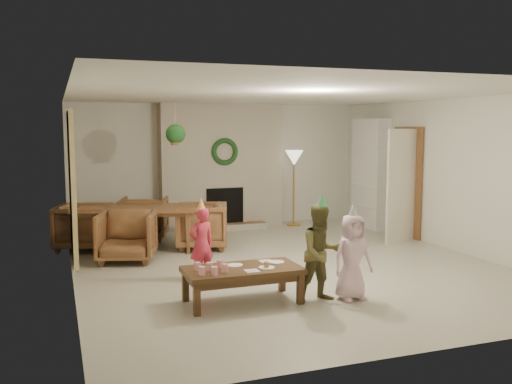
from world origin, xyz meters
name	(u,v)px	position (x,y,z in m)	size (l,w,h in m)	color
floor	(284,264)	(0.00, 0.00, 0.00)	(7.00, 7.00, 0.00)	#B7B29E
ceiling	(285,94)	(0.00, 0.00, 2.50)	(7.00, 7.00, 0.00)	white
wall_back	(219,165)	(0.00, 3.50, 1.25)	(7.00, 7.00, 0.00)	silver
wall_front	(436,216)	(0.00, -3.50, 1.25)	(7.00, 7.00, 0.00)	silver
wall_left	(70,188)	(-3.00, 0.00, 1.25)	(7.00, 7.00, 0.00)	silver
wall_right	(453,175)	(3.00, 0.00, 1.25)	(7.00, 7.00, 0.00)	silver
fireplace_mass	(222,166)	(0.00, 3.30, 1.25)	(2.50, 0.40, 2.50)	#4E2714
fireplace_hearth	(227,227)	(0.00, 2.95, 0.06)	(1.60, 0.30, 0.12)	brown
fireplace_firebox	(224,206)	(0.00, 3.12, 0.45)	(0.75, 0.12, 0.75)	black
fireplace_wreath	(225,152)	(0.00, 3.07, 1.55)	(0.54, 0.54, 0.10)	#18401B
floor_lamp_base	(294,225)	(1.46, 3.00, 0.02)	(0.29, 0.29, 0.03)	gold
floor_lamp_post	(294,191)	(1.46, 3.00, 0.73)	(0.03, 0.03, 1.40)	gold
floor_lamp_shade	(294,158)	(1.46, 3.00, 1.40)	(0.37, 0.37, 0.31)	beige
bookshelf_carcass	(370,173)	(2.84, 2.30, 1.10)	(0.30, 1.00, 2.20)	white
bookshelf_shelf_a	(369,205)	(2.82, 2.30, 0.45)	(0.30, 0.92, 0.03)	white
bookshelf_shelf_b	(369,186)	(2.82, 2.30, 0.85)	(0.30, 0.92, 0.03)	white
bookshelf_shelf_c	(370,166)	(2.82, 2.30, 1.25)	(0.30, 0.92, 0.03)	white
bookshelf_shelf_d	(370,146)	(2.82, 2.30, 1.65)	(0.30, 0.92, 0.03)	white
books_row_lower	(372,199)	(2.80, 2.15, 0.59)	(0.20, 0.40, 0.24)	#B13820
books_row_mid	(367,179)	(2.80, 2.35, 0.99)	(0.20, 0.44, 0.24)	navy
books_row_upper	(372,160)	(2.80, 2.20, 1.38)	(0.20, 0.36, 0.22)	gold
door_frame	(407,182)	(2.96, 1.20, 1.02)	(0.05, 0.86, 2.04)	brown
door_leaf	(402,186)	(2.58, 0.82, 1.00)	(0.05, 0.80, 2.00)	beige
curtain_panel	(72,186)	(-2.96, 0.20, 1.25)	(0.06, 1.20, 2.00)	beige
dining_table	(136,228)	(-1.93, 1.78, 0.35)	(1.98, 1.10, 0.70)	brown
dining_chair_near	(127,236)	(-2.18, 0.95, 0.38)	(0.82, 0.85, 0.77)	brown
dining_chair_far	(144,218)	(-1.68, 2.62, 0.38)	(0.82, 0.85, 0.77)	brown
dining_chair_left	(83,227)	(-2.77, 2.04, 0.38)	(0.82, 0.85, 0.77)	brown
dining_chair_right	(202,226)	(-0.89, 1.47, 0.38)	(0.82, 0.85, 0.77)	brown
hanging_plant_cord	(175,120)	(-1.30, 1.50, 2.15)	(0.01, 0.01, 0.70)	tan
hanging_plant_pot	(176,141)	(-1.30, 1.50, 1.80)	(0.16, 0.16, 0.12)	brown
hanging_plant_foliage	(176,134)	(-1.30, 1.50, 1.92)	(0.32, 0.32, 0.32)	#17471D
coffee_table_top	(242,270)	(-1.17, -1.55, 0.38)	(1.35, 0.67, 0.06)	#4B3019
coffee_table_apron	(242,276)	(-1.17, -1.55, 0.31)	(1.25, 0.57, 0.08)	#4B3019
coffee_leg_fl	(197,300)	(-1.78, -1.83, 0.18)	(0.07, 0.07, 0.35)	#4B3019
coffee_leg_fr	(300,289)	(-0.55, -1.83, 0.18)	(0.07, 0.07, 0.35)	#4B3019
coffee_leg_bl	(185,286)	(-1.78, -1.28, 0.18)	(0.07, 0.07, 0.35)	#4B3019
coffee_leg_br	(282,277)	(-0.55, -1.28, 0.18)	(0.07, 0.07, 0.35)	#4B3019
cup_a	(202,271)	(-1.68, -1.71, 0.46)	(0.07, 0.07, 0.09)	white
cup_b	(198,266)	(-1.68, -1.50, 0.46)	(0.07, 0.07, 0.09)	white
cup_c	(214,271)	(-1.56, -1.76, 0.46)	(0.07, 0.07, 0.09)	white
cup_d	(209,267)	(-1.56, -1.56, 0.46)	(0.07, 0.07, 0.09)	white
cup_e	(225,268)	(-1.41, -1.68, 0.46)	(0.07, 0.07, 0.09)	white
cup_f	(220,264)	(-1.41, -1.47, 0.46)	(0.07, 0.07, 0.09)	white
plate_a	(235,265)	(-1.22, -1.43, 0.42)	(0.19, 0.19, 0.01)	white
plate_b	(267,267)	(-0.91, -1.66, 0.42)	(0.19, 0.19, 0.01)	white
plate_c	(276,262)	(-0.70, -1.45, 0.42)	(0.19, 0.19, 0.01)	white
food_scoop	(267,264)	(-0.91, -1.66, 0.46)	(0.07, 0.07, 0.07)	tan
napkin_left	(252,271)	(-1.11, -1.74, 0.42)	(0.16, 0.16, 0.01)	#E6AAC0
napkin_right	(266,261)	(-0.80, -1.37, 0.42)	(0.16, 0.16, 0.01)	#E6AAC0
child_red	(201,244)	(-1.38, -0.47, 0.49)	(0.36, 0.23, 0.98)	#C72A41
party_hat_red	(201,204)	(-1.38, -0.47, 1.02)	(0.13, 0.13, 0.19)	#F1E450
child_plaid	(322,253)	(-0.27, -1.80, 0.57)	(0.56, 0.43, 1.14)	brown
party_hat_plaid	(322,201)	(-0.27, -1.80, 1.19)	(0.14, 0.14, 0.19)	#51BF6E
child_pink	(352,257)	(0.10, -1.87, 0.51)	(0.50, 0.33, 1.02)	#F3C2D6
party_hat_pink	(353,211)	(0.10, -1.87, 1.06)	(0.13, 0.13, 0.18)	#B3B4BA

